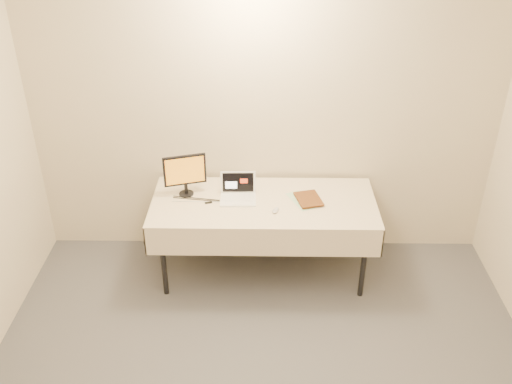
{
  "coord_description": "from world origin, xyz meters",
  "views": [
    {
      "loc": [
        -0.0,
        -1.97,
        3.2
      ],
      "look_at": [
        -0.06,
        1.99,
        0.86
      ],
      "focal_mm": 40.0,
      "sensor_mm": 36.0,
      "label": 1
    }
  ],
  "objects_px": {
    "table": "(264,208)",
    "monitor": "(185,172)",
    "book": "(298,189)",
    "laptop": "(238,193)"
  },
  "relations": [
    {
      "from": "book",
      "to": "table",
      "type": "bearing_deg",
      "value": 164.22
    },
    {
      "from": "table",
      "to": "monitor",
      "type": "xyz_separation_m",
      "value": [
        -0.65,
        0.11,
        0.28
      ]
    },
    {
      "from": "monitor",
      "to": "laptop",
      "type": "bearing_deg",
      "value": -23.2
    },
    {
      "from": "table",
      "to": "book",
      "type": "relative_size",
      "value": 7.27
    },
    {
      "from": "laptop",
      "to": "monitor",
      "type": "relative_size",
      "value": 0.82
    },
    {
      "from": "table",
      "to": "book",
      "type": "height_order",
      "value": "book"
    },
    {
      "from": "table",
      "to": "monitor",
      "type": "relative_size",
      "value": 5.1
    },
    {
      "from": "monitor",
      "to": "table",
      "type": "bearing_deg",
      "value": -25.97
    },
    {
      "from": "laptop",
      "to": "book",
      "type": "relative_size",
      "value": 1.17
    },
    {
      "from": "table",
      "to": "laptop",
      "type": "bearing_deg",
      "value": 165.09
    }
  ]
}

